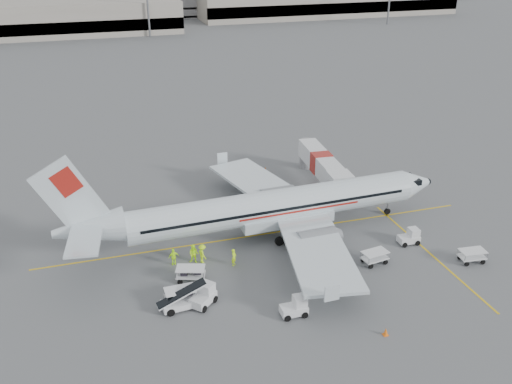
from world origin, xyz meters
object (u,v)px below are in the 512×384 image
aircraft (275,186)px  tug_mid (294,306)px  belt_loader (184,293)px  tug_fore (409,236)px  jet_bridge (321,170)px  tug_aft (203,296)px

aircraft → tug_mid: aircraft is taller
belt_loader → tug_fore: 23.00m
jet_bridge → tug_aft: (-18.56, -19.15, -1.10)m
jet_bridge → tug_aft: 26.69m
tug_aft → jet_bridge: bearing=3.6°
aircraft → jet_bridge: (9.16, 9.66, -3.32)m
jet_bridge → belt_loader: bearing=-132.3°
tug_fore → tug_aft: 21.52m
tug_mid → tug_fore: bearing=27.1°
jet_bridge → tug_fore: (2.64, -15.40, -1.19)m
tug_mid → tug_aft: size_ratio=0.93×
aircraft → belt_loader: 14.91m
aircraft → belt_loader: aircraft is taller
belt_loader → tug_aft: bearing=-10.9°
jet_bridge → tug_fore: jet_bridge is taller
tug_fore → tug_aft: size_ratio=0.89×
aircraft → belt_loader: (-10.92, -9.34, -3.98)m
aircraft → jet_bridge: 13.72m
aircraft → jet_bridge: size_ratio=2.55×
tug_aft → aircraft: bearing=3.0°
tug_fore → tug_aft: tug_aft is taller
aircraft → tug_aft: (-9.40, -9.49, -4.42)m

